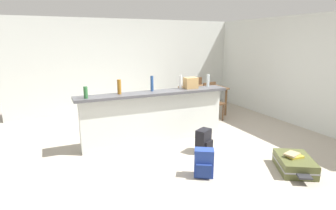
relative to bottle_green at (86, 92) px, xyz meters
name	(u,v)px	position (x,y,z in m)	size (l,w,h in m)	color
ground_plane	(181,146)	(1.67, -0.27, -1.13)	(13.00, 13.00, 0.05)	#ADA393
wall_back	(133,65)	(1.67, 2.78, 0.15)	(6.60, 0.10, 2.50)	silver
wall_right	(292,71)	(4.72, 0.03, 0.15)	(0.10, 6.00, 2.50)	silver
partition_half_wall	(155,119)	(1.27, 0.07, -0.63)	(2.80, 0.20, 0.95)	silver
bar_countertop	(155,93)	(1.27, 0.07, -0.13)	(2.96, 0.40, 0.05)	#4C4C51
bottle_green	(86,92)	(0.00, 0.00, 0.00)	(0.07, 0.07, 0.20)	#2D6B38
bottle_amber	(119,87)	(0.61, 0.14, 0.03)	(0.07, 0.07, 0.27)	#9E661E
bottle_blue	(152,84)	(1.25, 0.17, 0.04)	(0.06, 0.06, 0.29)	#284C89
bottle_white	(181,82)	(1.85, 0.15, 0.04)	(0.06, 0.06, 0.28)	silver
bottle_clear	(208,81)	(2.47, 0.13, 0.03)	(0.06, 0.06, 0.26)	silver
grocery_bag	(191,83)	(2.06, 0.12, 0.01)	(0.26, 0.18, 0.22)	tan
dining_table	(203,91)	(3.18, 1.46, -0.46)	(1.10, 0.80, 0.74)	brown
dining_chair_near_partition	(212,99)	(3.12, 0.94, -0.59)	(0.47, 0.47, 0.93)	#4C331E
dining_chair_far_side	(194,92)	(3.19, 1.99, -0.59)	(0.48, 0.48, 0.93)	#4C331E
suitcase_flat_olive	(295,164)	(2.78, -1.92, -0.99)	(0.77, 0.88, 0.22)	#51562D
backpack_blue	(204,163)	(1.41, -1.51, -0.90)	(0.33, 0.33, 0.42)	#233D93
backpack_black	(204,141)	(1.87, -0.74, -0.90)	(0.33, 0.32, 0.42)	black
book_stack	(293,155)	(2.75, -1.90, -0.85)	(0.28, 0.23, 0.06)	gold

